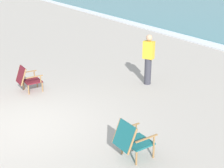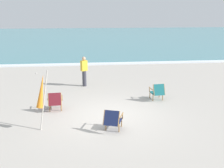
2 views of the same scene
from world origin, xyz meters
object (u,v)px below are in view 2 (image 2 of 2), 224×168
(beach_chair_mid_center, at_px, (55,101))
(beach_chair_far_center, at_px, (158,91))
(umbrella_furled_orange, at_px, (41,92))
(person_near_chairs, at_px, (84,71))
(beach_chair_back_right, at_px, (113,119))

(beach_chair_mid_center, bearing_deg, beach_chair_far_center, 10.51)
(beach_chair_far_center, bearing_deg, umbrella_furled_orange, -152.74)
(person_near_chairs, bearing_deg, umbrella_furled_orange, -105.57)
(beach_chair_back_right, bearing_deg, person_near_chairs, 99.49)
(beach_chair_far_center, xyz_separation_m, beach_chair_mid_center, (-4.56, -0.85, 0.00))
(beach_chair_back_right, xyz_separation_m, umbrella_furled_orange, (-2.40, 0.47, 0.93))
(umbrella_furled_orange, bearing_deg, person_near_chairs, 74.43)
(beach_chair_back_right, relative_size, person_near_chairs, 0.55)
(beach_chair_back_right, xyz_separation_m, beach_chair_far_center, (2.40, 2.95, 0.01))
(beach_chair_back_right, bearing_deg, umbrella_furled_orange, 168.88)
(beach_chair_mid_center, distance_m, person_near_chairs, 3.81)
(umbrella_furled_orange, height_order, person_near_chairs, umbrella_furled_orange)
(umbrella_furled_orange, bearing_deg, beach_chair_mid_center, 81.61)
(umbrella_furled_orange, bearing_deg, beach_chair_far_center, 27.26)
(person_near_chairs, bearing_deg, beach_chair_far_center, -39.29)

